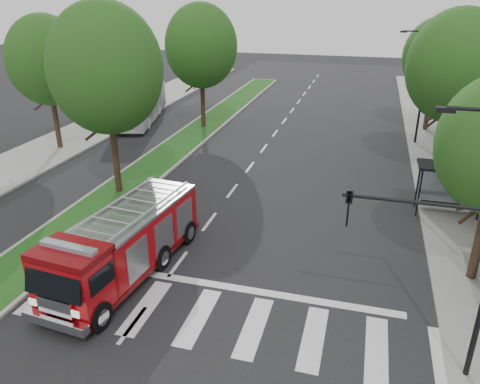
# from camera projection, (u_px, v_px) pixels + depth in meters

# --- Properties ---
(ground) EXTENTS (140.00, 140.00, 0.00)m
(ground) POSITION_uv_depth(u_px,v_px,m) (178.00, 264.00, 19.40)
(ground) COLOR black
(ground) RESTS_ON ground
(sidewalk_right) EXTENTS (5.00, 80.00, 0.15)m
(sidewalk_right) POSITION_uv_depth(u_px,v_px,m) (465.00, 200.00, 25.13)
(sidewalk_right) COLOR gray
(sidewalk_right) RESTS_ON ground
(sidewalk_left) EXTENTS (5.00, 80.00, 0.15)m
(sidewalk_left) POSITION_uv_depth(u_px,v_px,m) (36.00, 156.00, 31.78)
(sidewalk_left) COLOR gray
(sidewalk_left) RESTS_ON ground
(median) EXTENTS (3.00, 50.00, 0.15)m
(median) POSITION_uv_depth(u_px,v_px,m) (195.00, 134.00, 36.76)
(median) COLOR gray
(median) RESTS_ON ground
(bus_shelter) EXTENTS (3.20, 1.60, 2.61)m
(bus_shelter) POSITION_uv_depth(u_px,v_px,m) (451.00, 176.00, 23.04)
(bus_shelter) COLOR black
(bus_shelter) RESTS_ON ground
(tree_right_mid) EXTENTS (5.60, 5.60, 9.72)m
(tree_right_mid) POSITION_uv_depth(u_px,v_px,m) (457.00, 67.00, 26.37)
(tree_right_mid) COLOR black
(tree_right_mid) RESTS_ON ground
(tree_right_far) EXTENTS (5.00, 5.00, 8.73)m
(tree_right_far) POSITION_uv_depth(u_px,v_px,m) (436.00, 56.00, 35.47)
(tree_right_far) COLOR black
(tree_right_far) RESTS_ON ground
(tree_median_near) EXTENTS (5.80, 5.80, 10.16)m
(tree_median_near) POSITION_uv_depth(u_px,v_px,m) (106.00, 69.00, 23.47)
(tree_median_near) COLOR black
(tree_median_near) RESTS_ON ground
(tree_median_far) EXTENTS (5.60, 5.60, 9.72)m
(tree_median_far) POSITION_uv_depth(u_px,v_px,m) (201.00, 46.00, 35.98)
(tree_median_far) COLOR black
(tree_median_far) RESTS_ON ground
(tree_left_mid) EXTENTS (5.20, 5.20, 9.16)m
(tree_left_mid) POSITION_uv_depth(u_px,v_px,m) (47.00, 60.00, 31.01)
(tree_left_mid) COLOR black
(tree_left_mid) RESTS_ON ground
(streetlight_right_near) EXTENTS (4.08, 0.22, 8.00)m
(streetlight_right_near) POSITION_uv_depth(u_px,v_px,m) (462.00, 233.00, 12.08)
(streetlight_right_near) COLOR black
(streetlight_right_near) RESTS_ON ground
(streetlight_right_far) EXTENTS (2.11, 0.20, 8.00)m
(streetlight_right_far) POSITION_uv_depth(u_px,v_px,m) (422.00, 83.00, 32.76)
(streetlight_right_far) COLOR black
(streetlight_right_far) RESTS_ON ground
(fire_engine) EXTENTS (3.32, 8.44, 2.85)m
(fire_engine) POSITION_uv_depth(u_px,v_px,m) (124.00, 244.00, 18.22)
(fire_engine) COLOR #670509
(fire_engine) RESTS_ON ground
(city_bus) EXTENTS (5.07, 10.91, 2.96)m
(city_bus) POSITION_uv_depth(u_px,v_px,m) (141.00, 104.00, 40.22)
(city_bus) COLOR silver
(city_bus) RESTS_ON ground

